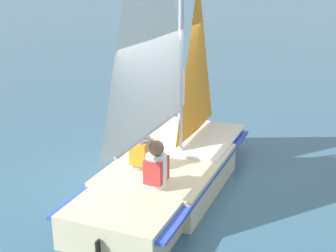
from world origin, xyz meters
The scene contains 4 objects.
ground_plane centered at (0.00, 0.00, 0.00)m, with size 260.00×260.00×0.00m, color #38607A.
sailboat_main centered at (-0.03, 0.04, 0.67)m, with size 3.77×4.36×5.25m.
sailor_helm centered at (0.03, 0.46, 0.63)m, with size 0.42×0.43×1.16m.
sailor_crew centered at (-0.66, 0.61, 0.62)m, with size 0.42×0.43×1.16m.
Camera 1 is at (-5.82, 3.66, 3.41)m, focal length 50.00 mm.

